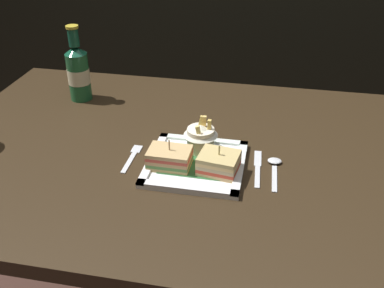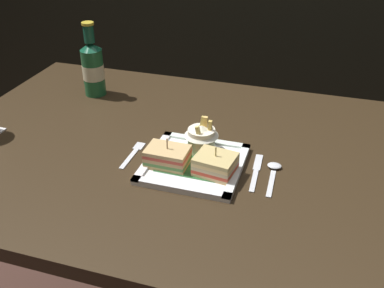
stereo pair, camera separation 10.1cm
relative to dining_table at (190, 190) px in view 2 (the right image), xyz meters
The scene contains 9 objects.
dining_table is the anchor object (origin of this frame).
square_plate 0.16m from the dining_table, 65.44° to the right, with size 0.24×0.24×0.02m.
sandwich_half_left 0.20m from the dining_table, 104.69° to the right, with size 0.10×0.07×0.07m.
sandwich_half_right 0.22m from the dining_table, 46.65° to the right, with size 0.10×0.09×0.07m.
fries_cup 0.19m from the dining_table, 22.58° to the right, with size 0.09×0.09×0.09m.
beer_bottle 0.52m from the dining_table, 149.06° to the left, with size 0.07×0.07×0.24m.
fork 0.20m from the dining_table, 153.72° to the right, with size 0.02×0.13×0.00m.
knife 0.24m from the dining_table, 15.24° to the right, with size 0.02×0.16×0.00m.
spoon 0.27m from the dining_table, 10.64° to the right, with size 0.04×0.14×0.01m.
Camera 2 is at (0.30, -0.95, 1.39)m, focal length 41.53 mm.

